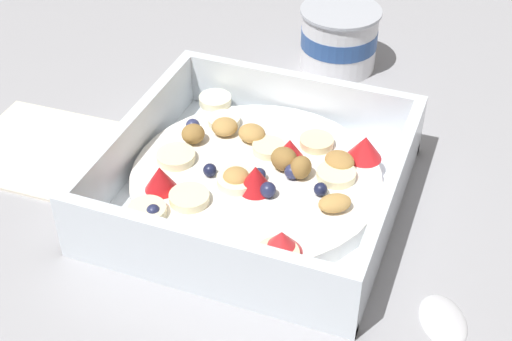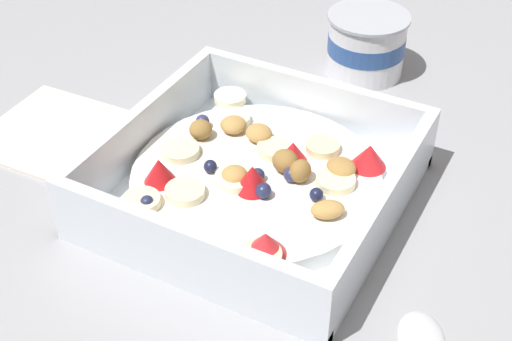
% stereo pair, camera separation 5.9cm
% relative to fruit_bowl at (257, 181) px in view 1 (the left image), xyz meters
% --- Properties ---
extents(ground_plane, '(2.40, 2.40, 0.00)m').
position_rel_fruit_bowl_xyz_m(ground_plane, '(0.02, -0.01, -0.02)').
color(ground_plane, '#9E9EA3').
extents(fruit_bowl, '(0.23, 0.23, 0.06)m').
position_rel_fruit_bowl_xyz_m(fruit_bowl, '(0.00, 0.00, 0.00)').
color(fruit_bowl, white).
rests_on(fruit_bowl, ground).
extents(yogurt_cup, '(0.08, 0.08, 0.07)m').
position_rel_fruit_bowl_xyz_m(yogurt_cup, '(0.00, 0.23, 0.01)').
color(yogurt_cup, white).
rests_on(yogurt_cup, ground).
extents(folded_napkin, '(0.12, 0.12, 0.01)m').
position_rel_fruit_bowl_xyz_m(folded_napkin, '(-0.21, -0.01, -0.02)').
color(folded_napkin, silver).
rests_on(folded_napkin, ground).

